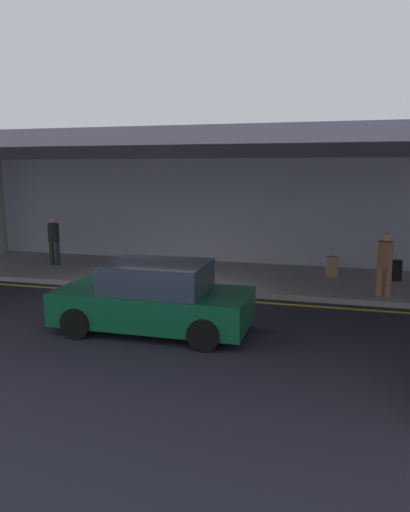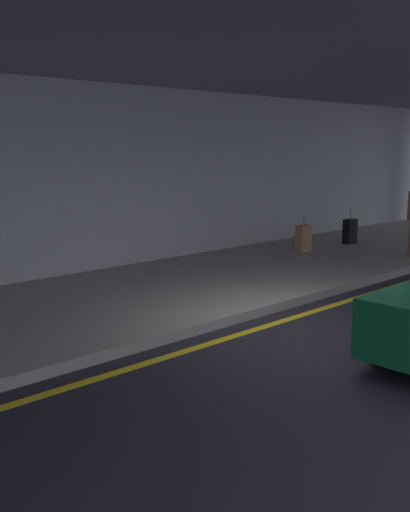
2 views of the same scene
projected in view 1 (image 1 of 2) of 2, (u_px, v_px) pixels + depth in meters
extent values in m
plane|color=#24222E|center=(148.00, 301.00, 12.71)|extent=(60.00, 60.00, 0.00)
cube|color=gray|center=(183.00, 274.00, 15.64)|extent=(26.00, 4.20, 0.15)
cube|color=yellow|center=(156.00, 295.00, 13.30)|extent=(26.00, 0.14, 0.01)
cube|color=slate|center=(177.00, 151.00, 14.48)|extent=(28.00, 13.20, 0.30)
cube|color=#AAADB6|center=(202.00, 212.00, 17.46)|extent=(26.00, 0.30, 3.80)
cube|color=#0E502F|center=(153.00, 306.00, 10.27)|extent=(4.10, 1.80, 0.70)
cube|color=#2D3847|center=(157.00, 276.00, 10.13)|extent=(2.10, 1.60, 0.60)
cylinder|color=black|center=(224.00, 310.00, 10.78)|extent=(0.64, 0.22, 0.64)
cylinder|color=black|center=(204.00, 335.00, 9.16)|extent=(0.64, 0.22, 0.64)
cylinder|color=black|center=(113.00, 302.00, 11.47)|extent=(0.64, 0.22, 0.64)
cylinder|color=black|center=(76.00, 323.00, 9.85)|extent=(0.64, 0.22, 0.64)
cylinder|color=#A2693C|center=(379.00, 281.00, 12.59)|extent=(0.16, 0.16, 0.82)
cylinder|color=#8F6140|center=(388.00, 281.00, 12.53)|extent=(0.16, 0.16, 0.82)
cylinder|color=#945C3A|center=(385.00, 254.00, 12.43)|extent=(0.38, 0.38, 0.62)
sphere|color=tan|center=(386.00, 237.00, 12.36)|extent=(0.24, 0.24, 0.24)
cylinder|color=#232E15|center=(52.00, 253.00, 16.74)|extent=(0.16, 0.16, 0.82)
cylinder|color=#1C322F|center=(57.00, 253.00, 16.69)|extent=(0.16, 0.16, 0.82)
cylinder|color=black|center=(53.00, 233.00, 16.59)|extent=(0.38, 0.38, 0.62)
sphere|color=beige|center=(53.00, 220.00, 16.51)|extent=(0.24, 0.24, 0.24)
cube|color=black|center=(395.00, 270.00, 14.35)|extent=(0.36, 0.22, 0.62)
cylinder|color=slate|center=(396.00, 255.00, 14.27)|extent=(0.02, 0.02, 0.28)
cube|color=#99764A|center=(332.00, 267.00, 14.91)|extent=(0.36, 0.22, 0.62)
cylinder|color=slate|center=(333.00, 252.00, 14.83)|extent=(0.02, 0.02, 0.28)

